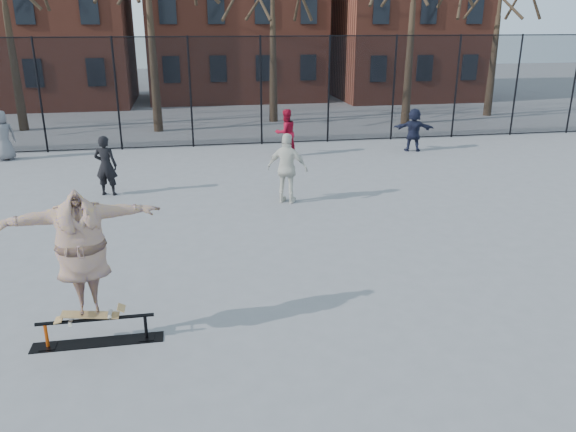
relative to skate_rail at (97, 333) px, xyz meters
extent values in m
plane|color=slate|center=(3.07, 0.50, -0.16)|extent=(100.00, 100.00, 0.00)
cube|color=black|center=(0.00, 0.00, -0.16)|extent=(1.89, 0.29, 0.01)
cylinder|color=#C7430B|center=(-0.70, 0.00, 0.03)|extent=(0.05, 0.05, 0.39)
cylinder|color=black|center=(0.70, 0.00, 0.03)|extent=(0.05, 0.05, 0.39)
cylinder|color=black|center=(0.00, 0.00, 0.23)|extent=(1.67, 0.05, 0.05)
imported|color=#593C97|center=(-0.06, 0.00, 1.28)|extent=(2.33, 1.02, 1.84)
imported|color=black|center=(-0.73, 7.70, 0.66)|extent=(0.67, 0.52, 1.64)
imported|color=maroon|center=(4.85, 11.47, 0.65)|extent=(0.94, 0.83, 1.62)
imported|color=beige|center=(3.96, 6.17, 0.75)|extent=(1.15, 0.88, 1.82)
imported|color=#181B30|center=(9.52, 11.38, 0.61)|extent=(1.51, 0.86, 1.55)
imported|color=slate|center=(-4.66, 12.50, 0.68)|extent=(0.98, 0.89, 1.69)
cylinder|color=black|center=(-3.53, 13.50, 1.84)|extent=(0.07, 0.07, 4.00)
cylinder|color=black|center=(-0.93, 13.50, 1.84)|extent=(0.07, 0.07, 4.00)
cylinder|color=black|center=(1.67, 13.50, 1.84)|extent=(0.07, 0.07, 4.00)
cylinder|color=black|center=(4.27, 13.50, 1.84)|extent=(0.07, 0.07, 4.00)
cylinder|color=black|center=(6.87, 13.50, 1.84)|extent=(0.07, 0.07, 4.00)
cylinder|color=black|center=(9.47, 13.50, 1.84)|extent=(0.07, 0.07, 4.00)
cylinder|color=black|center=(12.07, 13.50, 1.84)|extent=(0.07, 0.07, 4.00)
cylinder|color=black|center=(14.67, 13.50, 1.84)|extent=(0.07, 0.07, 4.00)
cylinder|color=black|center=(17.27, 13.50, 1.84)|extent=(0.07, 0.07, 4.00)
cube|color=black|center=(3.07, 13.50, 1.84)|extent=(34.00, 0.01, 4.00)
cylinder|color=black|center=(3.07, 13.50, 3.80)|extent=(34.00, 0.04, 0.04)
cone|color=black|center=(-5.43, 18.30, 2.15)|extent=(0.40, 0.40, 4.62)
cone|color=black|center=(0.07, 17.00, 2.15)|extent=(0.40, 0.40, 4.62)
cone|color=black|center=(5.57, 18.30, 2.15)|extent=(0.40, 0.40, 4.62)
cone|color=black|center=(11.07, 17.00, 2.15)|extent=(0.40, 0.40, 4.62)
cone|color=black|center=(16.57, 18.30, 2.15)|extent=(0.40, 0.40, 4.62)
cube|color=brown|center=(14.57, 26.50, 5.34)|extent=(8.00, 7.00, 11.00)
camera|label=1|loc=(1.49, -7.61, 4.36)|focal=35.00mm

